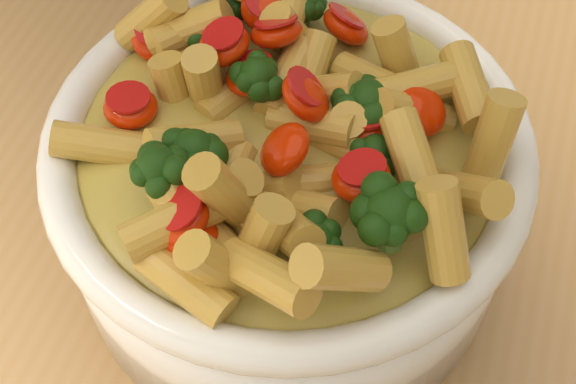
% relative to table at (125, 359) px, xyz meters
% --- Properties ---
extents(table, '(1.20, 0.80, 0.90)m').
position_rel_table_xyz_m(table, '(0.00, 0.00, 0.00)').
color(table, '#A87A48').
rests_on(table, ground).
extents(serving_bowl, '(0.27, 0.27, 0.11)m').
position_rel_table_xyz_m(serving_bowl, '(0.10, 0.07, 0.16)').
color(serving_bowl, white).
rests_on(serving_bowl, table).
extents(pasta_salad, '(0.21, 0.21, 0.05)m').
position_rel_table_xyz_m(pasta_salad, '(0.10, 0.07, 0.23)').
color(pasta_salad, gold).
rests_on(pasta_salad, serving_bowl).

